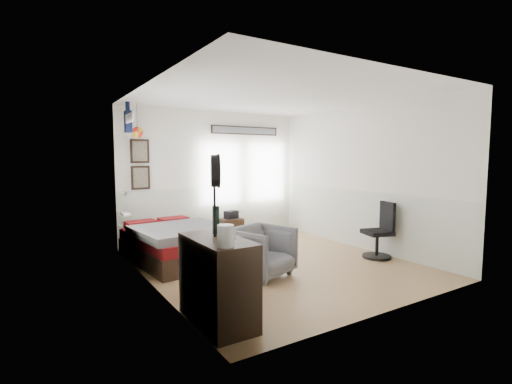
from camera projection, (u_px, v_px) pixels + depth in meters
ground_plane at (274, 264)px, 6.08m from camera, size 4.00×4.50×0.01m
room_shell at (264, 165)px, 6.04m from camera, size 4.02×4.52×2.71m
wall_decor at (167, 138)px, 6.96m from camera, size 3.55×1.32×1.44m
bed at (176, 243)px, 6.21m from camera, size 1.52×2.02×0.60m
dresser at (217, 280)px, 3.87m from camera, size 0.48×1.00×0.90m
armchair at (262, 251)px, 5.41m from camera, size 1.00×1.01×0.73m
nightstand at (231, 229)px, 7.88m from camera, size 0.46×0.38×0.44m
task_chair at (380, 235)px, 6.39m from camera, size 0.54×0.54×0.97m
kettle at (226, 236)px, 3.45m from camera, size 0.18×0.16×0.21m
bottle at (216, 220)px, 4.05m from camera, size 0.08×0.08×0.31m
stand_fan at (215, 173)px, 3.84m from camera, size 0.22×0.34×0.87m
black_bag at (231, 215)px, 7.85m from camera, size 0.32×0.25×0.16m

